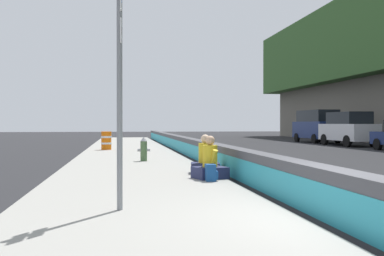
# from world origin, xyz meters

# --- Properties ---
(ground_plane) EXTENTS (160.00, 160.00, 0.00)m
(ground_plane) POSITION_xyz_m (0.00, 0.00, 0.00)
(ground_plane) COLOR #232326
(ground_plane) RESTS_ON ground
(sidewalk_strip) EXTENTS (80.00, 4.40, 0.14)m
(sidewalk_strip) POSITION_xyz_m (0.00, 2.65, 0.07)
(sidewalk_strip) COLOR gray
(sidewalk_strip) RESTS_ON ground_plane
(jersey_barrier) EXTENTS (76.00, 0.45, 0.85)m
(jersey_barrier) POSITION_xyz_m (0.00, 0.00, 0.42)
(jersey_barrier) COLOR #47474C
(jersey_barrier) RESTS_ON ground_plane
(route_sign_post) EXTENTS (0.44, 0.09, 3.60)m
(route_sign_post) POSITION_xyz_m (1.24, 3.06, 2.21)
(route_sign_post) COLOR gray
(route_sign_post) RESTS_ON sidewalk_strip
(fire_hydrant) EXTENTS (0.26, 0.46, 0.88)m
(fire_hydrant) POSITION_xyz_m (10.78, 2.22, 0.59)
(fire_hydrant) COLOR #47663D
(fire_hydrant) RESTS_ON sidewalk_strip
(seated_person_foreground) EXTENTS (0.84, 0.92, 1.06)m
(seated_person_foreground) POSITION_xyz_m (5.14, 0.86, 0.47)
(seated_person_foreground) COLOR #23284C
(seated_person_foreground) RESTS_ON sidewalk_strip
(seated_person_middle) EXTENTS (0.74, 0.84, 1.06)m
(seated_person_middle) POSITION_xyz_m (6.35, 0.76, 0.47)
(seated_person_middle) COLOR #23284C
(seated_person_middle) RESTS_ON sidewalk_strip
(backpack) EXTENTS (0.32, 0.28, 0.40)m
(backpack) POSITION_xyz_m (4.63, 0.94, 0.33)
(backpack) COLOR navy
(backpack) RESTS_ON sidewalk_strip
(construction_barrel) EXTENTS (0.54, 0.54, 0.95)m
(construction_barrel) POSITION_xyz_m (18.39, 3.79, 0.62)
(construction_barrel) COLOR orange
(construction_barrel) RESTS_ON sidewalk_strip
(parked_car_midline) EXTENTS (4.87, 2.21, 2.28)m
(parked_car_midline) POSITION_xyz_m (22.93, -12.06, 1.18)
(parked_car_midline) COLOR silver
(parked_car_midline) RESTS_ON ground_plane
(parked_car_far) EXTENTS (5.15, 2.22, 2.56)m
(parked_car_far) POSITION_xyz_m (28.49, -12.29, 1.35)
(parked_car_far) COLOR navy
(parked_car_far) RESTS_ON ground_plane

